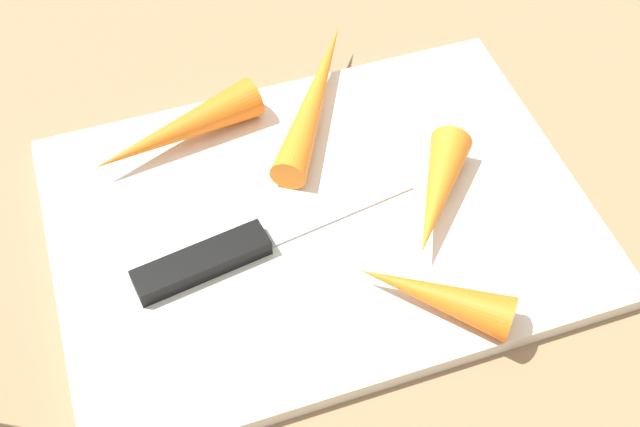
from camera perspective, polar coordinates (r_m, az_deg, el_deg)
name	(u,v)px	position (r m, az deg, el deg)	size (l,w,h in m)	color
ground_plane	(320,224)	(0.56, 0.00, -0.74)	(1.40, 1.40, 0.00)	#8C6D4C
cutting_board	(320,219)	(0.56, 0.00, -0.37)	(0.36, 0.26, 0.01)	silver
knife	(221,255)	(0.53, -6.94, -2.89)	(0.20, 0.05, 0.01)	#B7B7BC
carrot_long	(177,131)	(0.59, -10.01, 5.69)	(0.03, 0.03, 0.13)	orange
carrot_short	(437,194)	(0.55, 8.22, 1.37)	(0.03, 0.03, 0.10)	orange
carrot_longest	(315,96)	(0.61, -0.35, 8.21)	(0.03, 0.03, 0.16)	orange
carrot_shortest	(434,295)	(0.51, 7.99, -5.64)	(0.03, 0.03, 0.10)	orange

